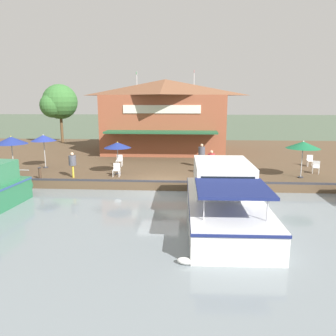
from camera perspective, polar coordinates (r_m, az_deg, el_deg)
ground_plane at (r=20.15m, az=-1.58°, el=-4.18°), size 220.00×220.00×0.00m
quay_deck at (r=30.80m, az=0.26°, el=1.97°), size 22.00×56.00×0.60m
quay_edge_fender at (r=20.08m, az=-1.57°, el=-2.32°), size 0.20×50.40×0.10m
waterfront_restaurant at (r=32.64m, az=-0.47°, el=9.25°), size 10.66×11.63×7.76m
patio_umbrella_near_quay_edge at (r=24.22m, az=-25.66°, el=4.36°), size 2.12×2.12×2.59m
patio_umbrella_far_corner at (r=22.55m, az=22.48°, el=3.72°), size 2.12×2.12×2.40m
patio_umbrella_back_row at (r=22.24m, az=-8.80°, el=3.95°), size 1.81×1.81×2.20m
patio_umbrella_by_entrance at (r=25.63m, az=-20.87°, el=4.89°), size 1.79×1.79×2.48m
cafe_chair_under_first_umbrella at (r=21.79m, az=-8.95°, el=-0.19°), size 0.46×0.46×0.85m
cafe_chair_back_row_seat at (r=27.03m, az=23.50°, el=1.28°), size 0.48×0.48×0.85m
cafe_chair_far_corner_seat at (r=22.54m, az=6.73°, el=0.27°), size 0.54×0.54×0.85m
cafe_chair_facing_river at (r=24.56m, az=24.40°, el=0.24°), size 0.58×0.58×0.85m
cafe_chair_mid_patio at (r=24.74m, az=11.56°, el=1.14°), size 0.58×0.58×0.85m
cafe_chair_beside_entrance at (r=25.15m, az=-8.46°, el=1.42°), size 0.44×0.44×0.85m
person_at_quay_edge at (r=21.86m, az=7.54°, el=1.45°), size 0.48×0.48×1.69m
person_near_entrance at (r=24.47m, az=5.88°, el=2.72°), size 0.50×0.50×1.76m
person_mid_patio at (r=21.98m, az=-16.30°, el=1.05°), size 0.47×0.47×1.65m
motorboat_nearest_quay at (r=15.75m, az=9.48°, el=-5.02°), size 9.30×3.43×2.58m
mooring_post at (r=22.24m, az=-21.42°, el=-0.85°), size 0.22×0.22×0.77m
swan at (r=11.48m, az=3.05°, el=-15.74°), size 0.40×0.62×0.69m
tree_upstream_bank at (r=40.67m, az=-18.60°, el=10.73°), size 4.21×4.01×6.75m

